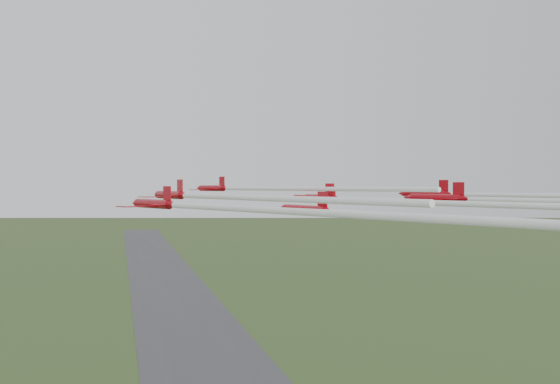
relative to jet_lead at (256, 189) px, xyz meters
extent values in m
cube|color=#37373A|center=(2.31, 195.75, -50.13)|extent=(38.00, 900.00, 0.04)
cylinder|color=#AC0510|center=(-5.27, 13.74, 0.03)|extent=(4.04, 8.27, 1.09)
cone|color=#AC0510|center=(-7.10, 18.52, 0.03)|extent=(1.66, 2.06, 1.09)
cone|color=#AC0510|center=(-3.55, 9.24, 0.03)|extent=(1.35, 1.47, 0.99)
ellipsoid|color=black|center=(-5.98, 15.60, 0.43)|extent=(0.73, 1.03, 0.32)
cube|color=#AC0510|center=(-4.99, 13.00, -0.22)|extent=(9.09, 5.54, 0.10)
cube|color=#AC0510|center=(-3.88, 10.13, 0.03)|extent=(4.14, 2.54, 0.08)
cube|color=#AC0510|center=(-3.95, 10.31, 1.12)|extent=(0.73, 1.70, 1.99)
cylinder|color=silver|center=(5.16, -13.47, -0.02)|extent=(17.58, 44.62, 0.60)
cylinder|color=#AC0510|center=(-14.51, -6.58, -0.90)|extent=(3.81, 9.03, 1.18)
cone|color=#AC0510|center=(-16.14, -1.32, -0.90)|extent=(1.69, 2.19, 1.18)
cone|color=#AC0510|center=(-12.98, -11.53, -0.90)|extent=(1.40, 1.54, 1.07)
ellipsoid|color=black|center=(-15.14, -4.54, -0.48)|extent=(0.73, 1.10, 0.34)
cube|color=#AC0510|center=(-14.26, -7.40, -1.17)|extent=(9.81, 5.44, 0.11)
cube|color=#AC0510|center=(-13.28, -10.56, -0.90)|extent=(4.46, 2.49, 0.09)
cube|color=#AC0510|center=(-13.34, -10.36, 0.27)|extent=(0.67, 1.87, 2.14)
cylinder|color=silver|center=(-5.82, -34.68, -0.96)|extent=(14.59, 45.35, 0.64)
cylinder|color=#AC0510|center=(12.64, 4.74, -1.53)|extent=(3.74, 7.31, 0.97)
cone|color=#AC0510|center=(10.92, 8.94, -1.53)|extent=(1.50, 1.84, 0.97)
cone|color=#AC0510|center=(14.26, 0.78, -1.53)|extent=(1.22, 1.31, 0.88)
ellipsoid|color=black|center=(11.97, 6.37, -1.18)|extent=(0.66, 0.92, 0.28)
cube|color=#AC0510|center=(12.91, 4.08, -1.75)|extent=(8.06, 5.07, 0.09)
cube|color=#AC0510|center=(13.94, 1.55, -1.53)|extent=(3.67, 2.32, 0.07)
cube|color=#AC0510|center=(13.88, 1.72, -0.56)|extent=(0.68, 1.50, 1.76)
cylinder|color=silver|center=(21.77, -17.55, -1.57)|extent=(15.15, 35.96, 0.53)
cylinder|color=#AC0510|center=(-17.76, -22.87, -1.76)|extent=(4.35, 8.45, 1.12)
cone|color=#AC0510|center=(-19.77, -18.00, -1.76)|extent=(1.74, 2.13, 1.12)
cone|color=#AC0510|center=(-15.87, -27.44, -1.76)|extent=(1.41, 1.52, 1.02)
ellipsoid|color=black|center=(-18.54, -20.98, -1.35)|extent=(0.77, 1.06, 0.33)
cube|color=#AC0510|center=(-17.45, -23.62, -2.02)|extent=(9.32, 5.88, 0.10)
cube|color=#AC0510|center=(-16.24, -26.55, -1.76)|extent=(4.24, 2.69, 0.08)
cube|color=#AC0510|center=(-16.32, -26.36, -0.64)|extent=(0.80, 1.74, 2.04)
cylinder|color=silver|center=(-5.34, -52.95, -1.81)|extent=(21.20, 50.21, 0.61)
cylinder|color=#AC0510|center=(5.90, -12.50, -1.51)|extent=(4.01, 9.18, 1.20)
cone|color=#AC0510|center=(4.16, -7.17, -1.51)|extent=(1.75, 2.24, 1.20)
cone|color=#AC0510|center=(7.54, -17.53, -1.51)|extent=(1.44, 1.58, 1.09)
ellipsoid|color=black|center=(5.23, -10.43, -1.07)|extent=(0.76, 1.13, 0.35)
cube|color=#AC0510|center=(6.17, -13.33, -1.78)|extent=(9.99, 5.67, 0.11)
cube|color=#AC0510|center=(7.22, -16.54, -1.51)|extent=(4.55, 2.59, 0.09)
cube|color=#AC0510|center=(7.15, -16.33, -0.31)|extent=(0.71, 1.90, 2.18)
cylinder|color=silver|center=(14.45, -38.73, -1.56)|extent=(14.08, 41.48, 0.65)
cylinder|color=#AC0510|center=(28.63, -3.78, -0.90)|extent=(4.04, 9.30, 1.21)
cone|color=#AC0510|center=(26.88, 1.63, -0.90)|extent=(1.77, 2.26, 1.21)
cone|color=#AC0510|center=(30.27, -8.88, -0.90)|extent=(1.46, 1.60, 1.10)
ellipsoid|color=black|center=(27.95, -1.68, -0.45)|extent=(0.76, 1.14, 0.35)
cube|color=#AC0510|center=(28.90, -4.62, -1.17)|extent=(10.13, 5.72, 0.11)
cube|color=#AC0510|center=(29.95, -7.88, -0.90)|extent=(4.61, 2.62, 0.09)
cube|color=#AC0510|center=(29.88, -7.67, 0.32)|extent=(0.72, 1.93, 2.21)
cylinder|color=#AC0510|center=(-1.60, -32.98, -2.30)|extent=(3.24, 8.48, 1.10)
cone|color=#AC0510|center=(-2.92, -28.01, -2.30)|extent=(1.52, 2.02, 1.10)
cone|color=#AC0510|center=(-0.36, -37.65, -2.30)|extent=(1.27, 1.41, 1.00)
ellipsoid|color=black|center=(-2.11, -31.05, -1.90)|extent=(0.65, 1.02, 0.32)
cube|color=#AC0510|center=(-1.40, -33.75, -2.55)|extent=(9.15, 4.76, 0.10)
cube|color=#AC0510|center=(-0.60, -36.74, -2.30)|extent=(4.16, 2.18, 0.08)
cube|color=#AC0510|center=(-0.66, -36.54, -1.20)|extent=(0.56, 1.76, 2.00)
cylinder|color=silver|center=(5.50, -59.76, -2.35)|extent=(12.03, 43.30, 0.60)
cylinder|color=#AC0510|center=(19.25, -24.74, -1.22)|extent=(3.89, 8.48, 1.11)
cone|color=#AC0510|center=(17.52, -19.83, -1.22)|extent=(1.65, 2.09, 1.11)
cone|color=#AC0510|center=(20.87, -29.37, -1.22)|extent=(1.36, 1.48, 1.01)
ellipsoid|color=black|center=(18.58, -22.83, -0.82)|extent=(0.72, 1.05, 0.32)
cube|color=#AC0510|center=(19.51, -25.50, -1.47)|extent=(9.26, 5.42, 0.10)
cube|color=#AC0510|center=(20.55, -28.46, -1.22)|extent=(4.22, 2.48, 0.08)
cube|color=#AC0510|center=(20.48, -28.27, -0.11)|extent=(0.70, 1.75, 2.02)
camera|label=1|loc=(-21.74, -99.93, 0.35)|focal=40.00mm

